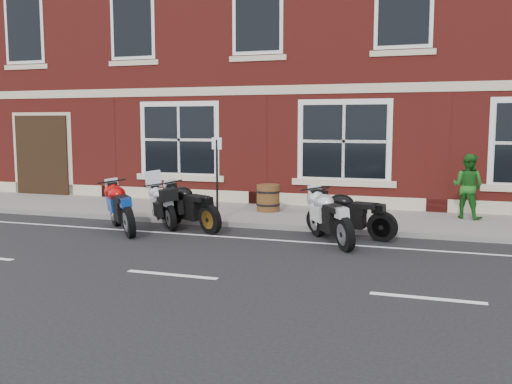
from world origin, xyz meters
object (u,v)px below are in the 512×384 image
(moto_sport_red, at_px, (122,206))
(pedestrian_right, at_px, (468,186))
(moto_sport_black, at_px, (190,205))
(moto_sport_silver, at_px, (331,215))
(moto_naked_black, at_px, (349,213))
(barrel_planter, at_px, (268,198))
(parking_sign, at_px, (217,173))
(moto_touring_silver, at_px, (164,204))

(moto_sport_red, distance_m, pedestrian_right, 8.36)
(moto_sport_black, height_order, moto_sport_silver, moto_sport_silver)
(pedestrian_right, bearing_deg, moto_sport_black, 49.76)
(moto_naked_black, bearing_deg, barrel_planter, 64.01)
(moto_sport_black, xyz_separation_m, moto_sport_silver, (3.42, -0.51, 0.01))
(pedestrian_right, relative_size, parking_sign, 0.80)
(moto_naked_black, height_order, barrel_planter, moto_naked_black)
(moto_sport_silver, bearing_deg, moto_sport_red, 149.76)
(moto_sport_black, distance_m, barrel_planter, 2.71)
(moto_sport_silver, distance_m, parking_sign, 3.35)
(moto_sport_black, xyz_separation_m, pedestrian_right, (6.17, 2.89, 0.35))
(moto_touring_silver, distance_m, moto_naked_black, 4.48)
(moto_sport_silver, xyz_separation_m, pedestrian_right, (2.75, 3.40, 0.34))
(pedestrian_right, bearing_deg, barrel_planter, 29.68)
(moto_sport_black, distance_m, moto_naked_black, 3.69)
(moto_touring_silver, distance_m, moto_sport_silver, 4.28)
(moto_touring_silver, bearing_deg, moto_naked_black, -42.02)
(moto_sport_red, xyz_separation_m, moto_sport_black, (1.36, 0.72, -0.02))
(pedestrian_right, distance_m, parking_sign, 6.18)
(moto_naked_black, xyz_separation_m, pedestrian_right, (2.48, 2.71, 0.38))
(moto_sport_silver, relative_size, barrel_planter, 2.72)
(moto_sport_red, height_order, pedestrian_right, pedestrian_right)
(moto_sport_silver, height_order, pedestrian_right, pedestrian_right)
(parking_sign, bearing_deg, moto_sport_silver, -8.32)
(moto_sport_silver, height_order, parking_sign, parking_sign)
(moto_sport_silver, bearing_deg, moto_sport_black, 138.70)
(moto_touring_silver, xyz_separation_m, moto_sport_silver, (4.22, -0.74, 0.05))
(moto_sport_red, relative_size, parking_sign, 0.88)
(pedestrian_right, bearing_deg, moto_sport_red, 50.32)
(moto_naked_black, bearing_deg, parking_sign, 96.37)
(moto_sport_silver, height_order, moto_naked_black, moto_sport_silver)
(moto_sport_red, bearing_deg, moto_sport_silver, -40.20)
(moto_sport_black, relative_size, parking_sign, 0.99)
(moto_touring_silver, height_order, moto_sport_red, moto_touring_silver)
(moto_naked_black, bearing_deg, moto_touring_silver, 105.25)
(moto_touring_silver, distance_m, barrel_planter, 2.96)
(moto_touring_silver, xyz_separation_m, pedestrian_right, (6.96, 2.66, 0.39))
(moto_touring_silver, bearing_deg, pedestrian_right, -20.47)
(moto_sport_red, height_order, parking_sign, parking_sign)
(moto_touring_silver, xyz_separation_m, moto_sport_black, (0.79, -0.22, 0.04))
(moto_sport_red, bearing_deg, pedestrian_right, -17.07)
(moto_sport_black, height_order, barrel_planter, moto_sport_black)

